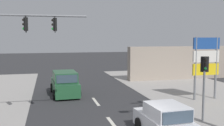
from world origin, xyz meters
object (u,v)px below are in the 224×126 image
sedan_oncoming_mid (167,123)px  suv_crossing_left (65,84)px  traffic_signal_mast (10,46)px  pedestal_signal_right_kerb (204,78)px  shopping_plaza_sign (206,59)px

sedan_oncoming_mid → suv_crossing_left: (-3.89, 10.31, 0.18)m
traffic_signal_mast → pedestal_signal_right_kerb: traffic_signal_mast is taller
traffic_signal_mast → suv_crossing_left: traffic_signal_mast is taller
traffic_signal_mast → shopping_plaza_sign: size_ratio=1.30×
suv_crossing_left → traffic_signal_mast: bearing=-114.9°
traffic_signal_mast → sedan_oncoming_mid: 8.60m
shopping_plaza_sign → sedan_oncoming_mid: bearing=-134.1°
pedestal_signal_right_kerb → shopping_plaza_sign: bearing=55.7°
shopping_plaza_sign → suv_crossing_left: 10.95m
pedestal_signal_right_kerb → sedan_oncoming_mid: 3.90m
pedestal_signal_right_kerb → traffic_signal_mast: bearing=169.7°
shopping_plaza_sign → sedan_oncoming_mid: 9.00m
traffic_signal_mast → shopping_plaza_sign: 13.38m
shopping_plaza_sign → sedan_oncoming_mid: shopping_plaza_sign is taller
shopping_plaza_sign → pedestal_signal_right_kerb: bearing=-124.3°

